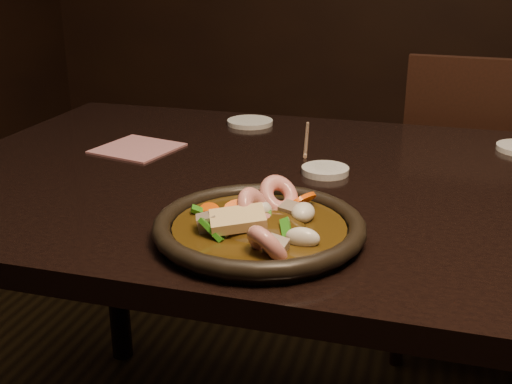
# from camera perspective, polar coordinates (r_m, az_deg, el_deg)

# --- Properties ---
(table) EXTENTS (1.60, 0.90, 0.75)m
(table) POSITION_cam_1_polar(r_m,az_deg,el_deg) (1.19, 9.02, -2.67)
(table) COLOR black
(table) RESTS_ON floor
(chair) EXTENTS (0.45, 0.45, 0.90)m
(chair) POSITION_cam_1_polar(r_m,az_deg,el_deg) (1.86, 19.10, -0.96)
(chair) COLOR black
(chair) RESTS_ON floor
(plate) EXTENTS (0.31, 0.31, 0.03)m
(plate) POSITION_cam_1_polar(r_m,az_deg,el_deg) (0.92, 0.30, -3.24)
(plate) COLOR black
(plate) RESTS_ON table
(stirfry) EXTENTS (0.21, 0.25, 0.07)m
(stirfry) POSITION_cam_1_polar(r_m,az_deg,el_deg) (0.92, 0.22, -2.73)
(stirfry) COLOR #362409
(stirfry) RESTS_ON plate
(soy_dish) EXTENTS (0.09, 0.09, 0.01)m
(soy_dish) POSITION_cam_1_polar(r_m,az_deg,el_deg) (1.20, 6.17, 1.93)
(soy_dish) COLOR silver
(soy_dish) RESTS_ON table
(saucer_left) EXTENTS (0.11, 0.11, 0.01)m
(saucer_left) POSITION_cam_1_polar(r_m,az_deg,el_deg) (1.54, -0.53, 6.23)
(saucer_left) COLOR silver
(saucer_left) RESTS_ON table
(chopsticks) EXTENTS (0.06, 0.26, 0.01)m
(chopsticks) POSITION_cam_1_polar(r_m,az_deg,el_deg) (1.41, 4.51, 4.75)
(chopsticks) COLOR tan
(chopsticks) RESTS_ON table
(napkin) EXTENTS (0.18, 0.18, 0.00)m
(napkin) POSITION_cam_1_polar(r_m,az_deg,el_deg) (1.37, -10.49, 3.84)
(napkin) COLOR #AA686C
(napkin) RESTS_ON table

